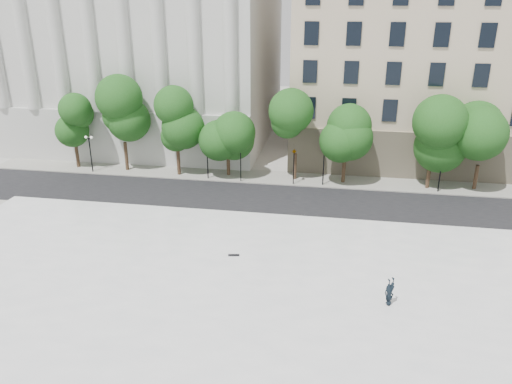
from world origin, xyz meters
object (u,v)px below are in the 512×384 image
Objects in this scene: person_lying at (389,301)px; skateboard at (234,255)px; traffic_light_west at (240,147)px; traffic_light_east at (294,149)px.

skateboard is (-10.36, 4.40, -0.21)m from person_lying.
traffic_light_west is at bearing 86.73° from person_lying.
traffic_light_west is 2.36× the size of person_lying.
person_lying is 2.27× the size of skateboard.
person_lying is at bearing -69.40° from traffic_light_east.
skateboard is (2.64, -16.00, -3.25)m from traffic_light_west.
skateboard is (-2.70, -16.00, -3.23)m from traffic_light_east.
skateboard is at bearing -99.56° from traffic_light_east.
traffic_light_west is 5.35× the size of skateboard.
traffic_light_west is 1.00× the size of traffic_light_east.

